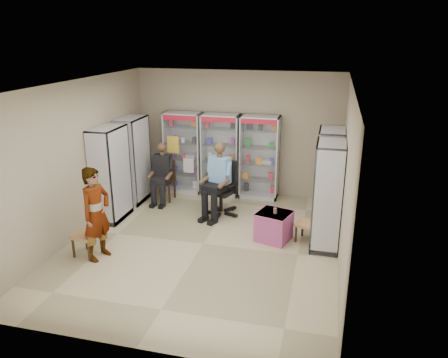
% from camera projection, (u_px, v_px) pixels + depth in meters
% --- Properties ---
extents(floor, '(6.00, 6.00, 0.00)m').
position_uv_depth(floor, '(203.00, 244.00, 8.33)').
color(floor, tan).
rests_on(floor, ground).
extents(room_shell, '(5.02, 6.02, 3.01)m').
position_uv_depth(room_shell, '(202.00, 144.00, 7.70)').
color(room_shell, tan).
rests_on(room_shell, ground).
extents(cabinet_back_left, '(0.90, 0.50, 2.00)m').
position_uv_depth(cabinet_back_left, '(184.00, 152.00, 10.82)').
color(cabinet_back_left, '#ACAEB4').
rests_on(cabinet_back_left, floor).
extents(cabinet_back_mid, '(0.90, 0.50, 2.00)m').
position_uv_depth(cabinet_back_mid, '(221.00, 155.00, 10.60)').
color(cabinet_back_mid, silver).
rests_on(cabinet_back_mid, floor).
extents(cabinet_back_right, '(0.90, 0.50, 2.00)m').
position_uv_depth(cabinet_back_right, '(259.00, 158.00, 10.39)').
color(cabinet_back_right, '#AAACB1').
rests_on(cabinet_back_right, floor).
extents(cabinet_right_far, '(0.90, 0.50, 2.00)m').
position_uv_depth(cabinet_right_far, '(329.00, 177.00, 8.97)').
color(cabinet_right_far, silver).
rests_on(cabinet_right_far, floor).
extents(cabinet_right_near, '(0.90, 0.50, 2.00)m').
position_uv_depth(cabinet_right_near, '(327.00, 196.00, 7.96)').
color(cabinet_right_near, silver).
rests_on(cabinet_right_near, floor).
extents(cabinet_left_far, '(0.90, 0.50, 2.00)m').
position_uv_depth(cabinet_left_far, '(133.00, 160.00, 10.18)').
color(cabinet_left_far, silver).
rests_on(cabinet_left_far, floor).
extents(cabinet_left_near, '(0.90, 0.50, 2.00)m').
position_uv_depth(cabinet_left_near, '(110.00, 174.00, 9.17)').
color(cabinet_left_near, silver).
rests_on(cabinet_left_near, floor).
extents(wooden_chair, '(0.42, 0.42, 0.94)m').
position_uv_depth(wooden_chair, '(165.00, 181.00, 10.38)').
color(wooden_chair, black).
rests_on(wooden_chair, floor).
extents(seated_customer, '(0.44, 0.60, 1.34)m').
position_uv_depth(seated_customer, '(163.00, 174.00, 10.27)').
color(seated_customer, black).
rests_on(seated_customer, floor).
extents(office_chair, '(0.84, 0.84, 1.21)m').
position_uv_depth(office_chair, '(221.00, 188.00, 9.50)').
color(office_chair, black).
rests_on(office_chair, floor).
extents(seated_shopkeeper, '(0.71, 0.83, 1.54)m').
position_uv_depth(seated_shopkeeper, '(220.00, 182.00, 9.41)').
color(seated_shopkeeper, '#789FEE').
rests_on(seated_shopkeeper, floor).
extents(pink_trunk, '(0.73, 0.71, 0.57)m').
position_uv_depth(pink_trunk, '(274.00, 226.00, 8.41)').
color(pink_trunk, '#A14085').
rests_on(pink_trunk, floor).
extents(tea_glass, '(0.07, 0.07, 0.10)m').
position_uv_depth(tea_glass, '(275.00, 211.00, 8.27)').
color(tea_glass, '#5C2107').
rests_on(tea_glass, pink_trunk).
extents(woven_stool_a, '(0.49, 0.49, 0.38)m').
position_uv_depth(woven_stool_a, '(307.00, 232.00, 8.39)').
color(woven_stool_a, olive).
rests_on(woven_stool_a, floor).
extents(woven_stool_b, '(0.49, 0.49, 0.43)m').
position_uv_depth(woven_stool_b, '(87.00, 244.00, 7.85)').
color(woven_stool_b, olive).
rests_on(woven_stool_b, floor).
extents(standing_man, '(0.55, 0.70, 1.69)m').
position_uv_depth(standing_man, '(96.00, 214.00, 7.57)').
color(standing_man, '#969698').
rests_on(standing_man, floor).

